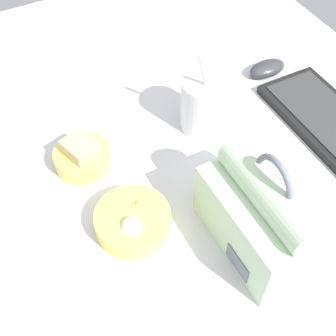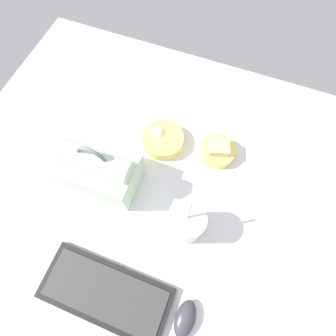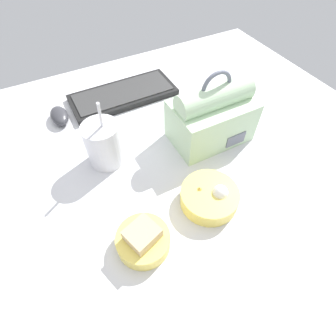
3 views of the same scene
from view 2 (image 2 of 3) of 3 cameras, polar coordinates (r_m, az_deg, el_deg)
desk_surface at (r=80.74cm, az=0.09°, el=-5.53°), size 140.00×110.00×2.00cm
keyboard at (r=76.79cm, az=-13.29°, el=-24.93°), size 33.76×14.63×2.10cm
lunch_bag at (r=76.68cm, az=-14.54°, el=-0.36°), size 21.08×13.93×20.56cm
soup_cup at (r=71.47cm, az=4.29°, el=-11.95°), size 9.06×9.06×19.42cm
bento_bowl_sandwich at (r=83.99cm, az=10.78°, el=3.73°), size 11.04×11.04×6.28cm
bento_bowl_snacks at (r=84.59cm, az=-1.15°, el=6.12°), size 13.26×13.26×5.59cm
computer_mouse at (r=75.08cm, az=3.77°, el=-29.95°), size 4.99×8.97×3.32cm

